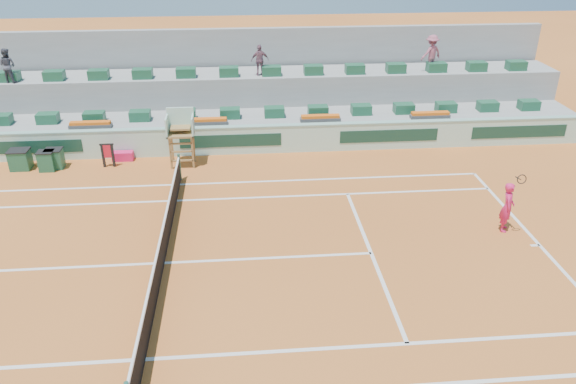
% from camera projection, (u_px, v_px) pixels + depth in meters
% --- Properties ---
extents(ground, '(90.00, 90.00, 0.00)m').
position_uv_depth(ground, '(164.00, 263.00, 17.06)').
color(ground, '#AC5621').
rests_on(ground, ground).
extents(seating_tier_lower, '(36.00, 4.00, 1.20)m').
position_uv_depth(seating_tier_lower, '(188.00, 125.00, 26.31)').
color(seating_tier_lower, '#969693').
rests_on(seating_tier_lower, ground).
extents(seating_tier_upper, '(36.00, 2.40, 2.60)m').
position_uv_depth(seating_tier_upper, '(190.00, 100.00, 27.42)').
color(seating_tier_upper, '#969693').
rests_on(seating_tier_upper, ground).
extents(stadium_back_wall, '(36.00, 0.40, 4.40)m').
position_uv_depth(stadium_back_wall, '(190.00, 73.00, 28.44)').
color(stadium_back_wall, '#969693').
rests_on(stadium_back_wall, ground).
extents(player_bag, '(0.88, 0.39, 0.39)m').
position_uv_depth(player_bag, '(123.00, 156.00, 24.00)').
color(player_bag, '#E11D5C').
rests_on(player_bag, ground).
extents(spectator_left, '(0.89, 0.78, 1.54)m').
position_uv_depth(spectator_left, '(7.00, 65.00, 25.18)').
color(spectator_left, '#444550').
rests_on(spectator_left, seating_tier_upper).
extents(spectator_mid, '(0.88, 0.45, 1.44)m').
position_uv_depth(spectator_mid, '(260.00, 60.00, 26.27)').
color(spectator_mid, '#7E5465').
rests_on(spectator_mid, seating_tier_upper).
extents(spectator_right, '(1.27, 1.02, 1.71)m').
position_uv_depth(spectator_right, '(431.00, 53.00, 27.02)').
color(spectator_right, '#A15062').
rests_on(spectator_right, seating_tier_upper).
extents(court_lines, '(23.89, 11.09, 0.01)m').
position_uv_depth(court_lines, '(164.00, 263.00, 17.06)').
color(court_lines, silver).
rests_on(court_lines, ground).
extents(tennis_net, '(0.10, 11.97, 1.10)m').
position_uv_depth(tennis_net, '(162.00, 248.00, 16.82)').
color(tennis_net, black).
rests_on(tennis_net, ground).
extents(advertising_hoarding, '(36.00, 0.34, 1.26)m').
position_uv_depth(advertising_hoarding, '(185.00, 141.00, 24.34)').
color(advertising_hoarding, '#ACD9C5').
rests_on(advertising_hoarding, ground).
extents(umpire_chair, '(1.10, 0.90, 2.40)m').
position_uv_depth(umpire_chair, '(181.00, 130.00, 23.04)').
color(umpire_chair, olive).
rests_on(umpire_chair, ground).
extents(seat_row_lower, '(32.90, 0.60, 0.44)m').
position_uv_depth(seat_row_lower, '(185.00, 114.00, 25.14)').
color(seat_row_lower, '#1A5034').
rests_on(seat_row_lower, seating_tier_lower).
extents(seat_row_upper, '(32.90, 0.60, 0.44)m').
position_uv_depth(seat_row_upper, '(186.00, 73.00, 26.21)').
color(seat_row_upper, '#1A5034').
rests_on(seat_row_upper, seating_tier_upper).
extents(flower_planters, '(26.80, 0.36, 0.28)m').
position_uv_depth(flower_planters, '(149.00, 123.00, 24.36)').
color(flower_planters, '#464646').
rests_on(flower_planters, seating_tier_lower).
extents(drink_cooler_a, '(0.69, 0.59, 0.84)m').
position_uv_depth(drink_cooler_a, '(55.00, 159.00, 23.18)').
color(drink_cooler_a, '#1A4F35').
rests_on(drink_cooler_a, ground).
extents(drink_cooler_b, '(0.65, 0.56, 0.84)m').
position_uv_depth(drink_cooler_b, '(47.00, 161.00, 22.97)').
color(drink_cooler_b, '#1A4F35').
rests_on(drink_cooler_b, ground).
extents(drink_cooler_c, '(0.82, 0.71, 0.84)m').
position_uv_depth(drink_cooler_c, '(20.00, 159.00, 23.10)').
color(drink_cooler_c, '#1A4F35').
rests_on(drink_cooler_c, ground).
extents(towel_rack, '(0.57, 0.09, 1.03)m').
position_uv_depth(towel_rack, '(108.00, 153.00, 23.20)').
color(towel_rack, black).
rests_on(towel_rack, ground).
extents(tennis_player, '(0.63, 0.93, 2.28)m').
position_uv_depth(tennis_player, '(507.00, 207.00, 18.46)').
color(tennis_player, '#E11D5C').
rests_on(tennis_player, ground).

